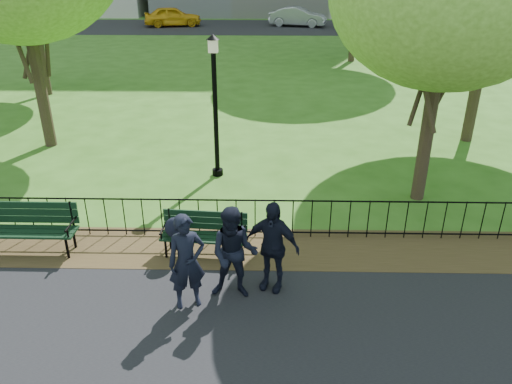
{
  "coord_description": "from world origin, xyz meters",
  "views": [
    {
      "loc": [
        0.82,
        -7.29,
        5.58
      ],
      "look_at": [
        0.63,
        1.5,
        1.32
      ],
      "focal_mm": 35.0,
      "sensor_mm": 36.0,
      "label": 1
    }
  ],
  "objects_px": {
    "sedan_silver": "(298,17)",
    "person_mid": "(234,254)",
    "park_bench_main": "(191,228)",
    "person_left": "(187,262)",
    "sedan_dark": "(380,21)",
    "park_bench_left_a": "(28,223)",
    "taxi": "(173,16)",
    "lamppost": "(215,103)",
    "person_right": "(272,246)"
  },
  "relations": [
    {
      "from": "taxi",
      "to": "person_left",
      "type": "bearing_deg",
      "value": 178.8
    },
    {
      "from": "park_bench_main",
      "to": "lamppost",
      "type": "relative_size",
      "value": 0.47
    },
    {
      "from": "person_mid",
      "to": "park_bench_left_a",
      "type": "bearing_deg",
      "value": 166.41
    },
    {
      "from": "person_mid",
      "to": "park_bench_main",
      "type": "bearing_deg",
      "value": 130.65
    },
    {
      "from": "sedan_silver",
      "to": "park_bench_left_a",
      "type": "bearing_deg",
      "value": -177.97
    },
    {
      "from": "person_right",
      "to": "park_bench_left_a",
      "type": "bearing_deg",
      "value": -172.71
    },
    {
      "from": "park_bench_left_a",
      "to": "sedan_silver",
      "type": "relative_size",
      "value": 0.43
    },
    {
      "from": "park_bench_left_a",
      "to": "sedan_dark",
      "type": "bearing_deg",
      "value": 67.15
    },
    {
      "from": "park_bench_left_a",
      "to": "person_right",
      "type": "bearing_deg",
      "value": -13.09
    },
    {
      "from": "person_right",
      "to": "sedan_silver",
      "type": "height_order",
      "value": "person_right"
    },
    {
      "from": "taxi",
      "to": "sedan_dark",
      "type": "bearing_deg",
      "value": -110.01
    },
    {
      "from": "park_bench_main",
      "to": "person_left",
      "type": "relative_size",
      "value": 1.0
    },
    {
      "from": "park_bench_left_a",
      "to": "sedan_silver",
      "type": "xyz_separation_m",
      "value": [
        7.27,
        34.04,
        0.13
      ]
    },
    {
      "from": "person_left",
      "to": "person_right",
      "type": "bearing_deg",
      "value": 1.01
    },
    {
      "from": "person_right",
      "to": "park_bench_main",
      "type": "bearing_deg",
      "value": 167.2
    },
    {
      "from": "sedan_silver",
      "to": "sedan_dark",
      "type": "height_order",
      "value": "sedan_dark"
    },
    {
      "from": "lamppost",
      "to": "person_right",
      "type": "relative_size",
      "value": 2.16
    },
    {
      "from": "sedan_silver",
      "to": "park_bench_main",
      "type": "bearing_deg",
      "value": -172.51
    },
    {
      "from": "person_mid",
      "to": "sedan_dark",
      "type": "bearing_deg",
      "value": 79.36
    },
    {
      "from": "taxi",
      "to": "park_bench_left_a",
      "type": "bearing_deg",
      "value": 173.52
    },
    {
      "from": "person_left",
      "to": "person_right",
      "type": "distance_m",
      "value": 1.53
    },
    {
      "from": "park_bench_left_a",
      "to": "taxi",
      "type": "relative_size",
      "value": 0.43
    },
    {
      "from": "lamppost",
      "to": "person_right",
      "type": "distance_m",
      "value": 5.4
    },
    {
      "from": "person_mid",
      "to": "sedan_dark",
      "type": "relative_size",
      "value": 0.33
    },
    {
      "from": "lamppost",
      "to": "sedan_dark",
      "type": "height_order",
      "value": "lamppost"
    },
    {
      "from": "sedan_silver",
      "to": "sedan_dark",
      "type": "distance_m",
      "value": 6.69
    },
    {
      "from": "park_bench_left_a",
      "to": "person_left",
      "type": "xyz_separation_m",
      "value": [
        3.49,
        -1.7,
        0.24
      ]
    },
    {
      "from": "lamppost",
      "to": "sedan_dark",
      "type": "relative_size",
      "value": 0.71
    },
    {
      "from": "park_bench_main",
      "to": "person_right",
      "type": "height_order",
      "value": "person_right"
    },
    {
      "from": "sedan_dark",
      "to": "park_bench_main",
      "type": "bearing_deg",
      "value": -179.51
    },
    {
      "from": "park_bench_left_a",
      "to": "park_bench_main",
      "type": "bearing_deg",
      "value": -1.68
    },
    {
      "from": "lamppost",
      "to": "sedan_silver",
      "type": "relative_size",
      "value": 0.82
    },
    {
      "from": "lamppost",
      "to": "taxi",
      "type": "height_order",
      "value": "lamppost"
    },
    {
      "from": "taxi",
      "to": "sedan_silver",
      "type": "distance_m",
      "value": 10.19
    },
    {
      "from": "park_bench_main",
      "to": "sedan_silver",
      "type": "distance_m",
      "value": 34.39
    },
    {
      "from": "sedan_silver",
      "to": "person_mid",
      "type": "bearing_deg",
      "value": -170.76
    },
    {
      "from": "lamppost",
      "to": "person_right",
      "type": "height_order",
      "value": "lamppost"
    },
    {
      "from": "park_bench_main",
      "to": "sedan_silver",
      "type": "height_order",
      "value": "sedan_silver"
    },
    {
      "from": "sedan_silver",
      "to": "sedan_dark",
      "type": "bearing_deg",
      "value": -99.39
    },
    {
      "from": "park_bench_main",
      "to": "sedan_dark",
      "type": "relative_size",
      "value": 0.33
    },
    {
      "from": "park_bench_left_a",
      "to": "sedan_dark",
      "type": "relative_size",
      "value": 0.38
    },
    {
      "from": "person_left",
      "to": "sedan_dark",
      "type": "distance_m",
      "value": 34.54
    },
    {
      "from": "taxi",
      "to": "person_mid",
      "type": "bearing_deg",
      "value": -179.9
    },
    {
      "from": "person_mid",
      "to": "sedan_dark",
      "type": "xyz_separation_m",
      "value": [
        9.14,
        32.81,
        -0.11
      ]
    },
    {
      "from": "park_bench_left_a",
      "to": "person_mid",
      "type": "distance_m",
      "value": 4.5
    },
    {
      "from": "park_bench_main",
      "to": "sedan_silver",
      "type": "relative_size",
      "value": 0.38
    },
    {
      "from": "park_bench_left_a",
      "to": "sedan_dark",
      "type": "distance_m",
      "value": 34.12
    },
    {
      "from": "park_bench_main",
      "to": "park_bench_left_a",
      "type": "distance_m",
      "value": 3.32
    },
    {
      "from": "person_mid",
      "to": "person_right",
      "type": "relative_size",
      "value": 1.0
    },
    {
      "from": "sedan_silver",
      "to": "sedan_dark",
      "type": "xyz_separation_m",
      "value": [
        6.14,
        -2.66,
        0.01
      ]
    }
  ]
}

